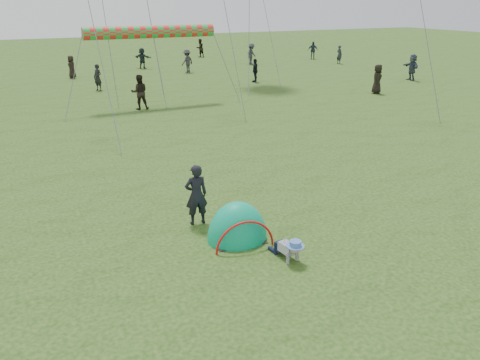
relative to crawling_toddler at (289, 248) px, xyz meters
name	(u,v)px	position (x,y,z in m)	size (l,w,h in m)	color
ground	(307,275)	(0.01, -0.73, -0.28)	(140.00, 140.00, 0.00)	#173B0D
crawling_toddler	(289,248)	(0.00, 0.00, 0.00)	(0.51, 0.72, 0.55)	black
popup_tent	(237,239)	(-0.63, 1.34, -0.28)	(1.46, 1.20, 1.89)	#018C57
standing_adult	(196,195)	(-1.20, 2.53, 0.51)	(0.58, 0.38, 1.58)	black
crowd_person_0	(98,77)	(-0.21, 22.77, 0.53)	(0.59, 0.39, 1.62)	black
crowd_person_1	(140,92)	(0.82, 16.32, 0.61)	(0.86, 0.67, 1.78)	black
crowd_person_2	(255,70)	(10.14, 21.42, 0.51)	(0.93, 0.39, 1.58)	black
crowd_person_5	(412,67)	(20.51, 17.42, 0.62)	(1.67, 0.53, 1.80)	#31394B
crowd_person_7	(200,48)	(12.07, 37.15, 0.60)	(0.85, 0.66, 1.75)	black
crowd_person_9	(187,61)	(7.44, 27.78, 0.60)	(1.13, 0.65, 1.75)	#2D2C31
crowd_person_10	(377,79)	(14.89, 14.52, 0.59)	(0.85, 0.55, 1.73)	black
crowd_person_11	(142,58)	(4.84, 31.49, 0.55)	(1.54, 0.49, 1.66)	#1E292E
crowd_person_12	(339,55)	(21.39, 27.02, 0.52)	(0.58, 0.38, 1.58)	#24262F
crowd_person_14	(313,50)	(21.23, 30.99, 0.54)	(0.95, 0.40, 1.63)	#263245
crowd_person_15	(251,54)	(14.15, 29.96, 0.62)	(1.16, 0.66, 1.79)	#2C2E33
crowd_person_16	(72,67)	(-1.06, 28.70, 0.52)	(0.78, 0.51, 1.60)	black
rainbow_tube_kite	(151,32)	(1.86, 17.20, 3.51)	(0.64, 0.64, 6.83)	red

